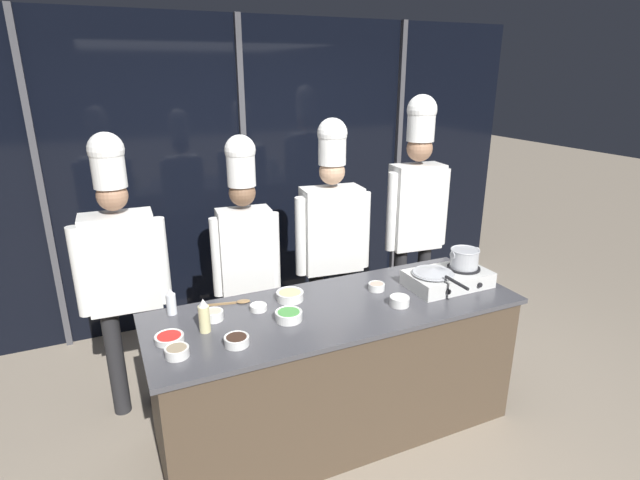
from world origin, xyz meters
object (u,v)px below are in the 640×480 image
object	(u,v)px
prep_bowl_bell_pepper	(169,337)
prep_bowl_soy_glaze	(237,340)
prep_bowl_scallions	(289,315)
prep_bowl_shrimp	(377,286)
prep_bowl_chicken	(214,315)
stock_pot	(465,258)
prep_bowl_ginger	(290,295)
squeeze_bottle_oil	(204,316)
prep_bowl_garlic	(258,307)
chef_pastry	(416,202)
portable_stove	(448,278)
chef_line	(332,230)
serving_spoon_slotted	(238,302)
frying_pan	(434,271)
prep_bowl_mushrooms	(177,351)
chef_sous	(245,245)
prep_bowl_onion	(400,300)
chef_head	(121,261)
squeeze_bottle_clear	(171,302)

from	to	relation	value
prep_bowl_bell_pepper	prep_bowl_soy_glaze	xyz separation A→B (m)	(0.32, -0.19, 0.01)
prep_bowl_scallions	prep_bowl_bell_pepper	bearing A→B (deg)	175.93
prep_bowl_shrimp	prep_bowl_chicken	distance (m)	1.06
stock_pot	prep_bowl_ginger	size ratio (longest dim) A/B	1.25
squeeze_bottle_oil	prep_bowl_garlic	distance (m)	0.37
chef_pastry	portable_stove	bearing A→B (deg)	75.44
prep_bowl_chicken	chef_line	bearing A→B (deg)	30.47
squeeze_bottle_oil	serving_spoon_slotted	xyz separation A→B (m)	(0.26, 0.27, -0.09)
frying_pan	prep_bowl_soy_glaze	size ratio (longest dim) A/B	3.57
prep_bowl_bell_pepper	prep_bowl_mushrooms	size ratio (longest dim) A/B	1.26
serving_spoon_slotted	prep_bowl_mushrooms	bearing A→B (deg)	-133.51
stock_pot	prep_bowl_scallions	distance (m)	1.27
portable_stove	prep_bowl_ginger	xyz separation A→B (m)	(-1.03, 0.23, -0.02)
squeeze_bottle_oil	chef_sous	world-z (taller)	chef_sous
prep_bowl_chicken	frying_pan	bearing A→B (deg)	-7.17
frying_pan	prep_bowl_onion	bearing A→B (deg)	-161.50
chef_pastry	prep_bowl_shrimp	bearing A→B (deg)	46.98
frying_pan	squeeze_bottle_oil	xyz separation A→B (m)	(-1.48, 0.06, -0.04)
chef_head	stock_pot	bearing A→B (deg)	161.85
frying_pan	chef_line	bearing A→B (deg)	113.94
prep_bowl_chicken	serving_spoon_slotted	size ratio (longest dim) A/B	0.42
stock_pot	prep_bowl_soy_glaze	bearing A→B (deg)	-174.50
prep_bowl_shrimp	prep_bowl_ginger	bearing A→B (deg)	170.51
stock_pot	serving_spoon_slotted	size ratio (longest dim) A/B	0.80
chef_head	prep_bowl_scallions	bearing A→B (deg)	138.55
prep_bowl_garlic	prep_bowl_mushrooms	world-z (taller)	prep_bowl_mushrooms
prep_bowl_ginger	squeeze_bottle_clear	bearing A→B (deg)	170.92
prep_bowl_chicken	prep_bowl_bell_pepper	bearing A→B (deg)	-153.21
prep_bowl_ginger	prep_bowl_mushrooms	size ratio (longest dim) A/B	1.40
prep_bowl_ginger	prep_bowl_bell_pepper	bearing A→B (deg)	-165.45
prep_bowl_ginger	prep_bowl_shrimp	size ratio (longest dim) A/B	1.61
prep_bowl_chicken	portable_stove	bearing A→B (deg)	-6.39
prep_bowl_ginger	prep_bowl_scallions	bearing A→B (deg)	-112.61
frying_pan	prep_bowl_chicken	xyz separation A→B (m)	(-1.40, 0.18, -0.10)
portable_stove	serving_spoon_slotted	bearing A→B (deg)	166.43
prep_bowl_ginger	prep_bowl_chicken	bearing A→B (deg)	-172.85
squeeze_bottle_clear	prep_bowl_mushrooms	bearing A→B (deg)	-95.82
frying_pan	squeeze_bottle_oil	size ratio (longest dim) A/B	2.42
chef_pastry	prep_bowl_scallions	bearing A→B (deg)	35.25
chef_head	prep_bowl_shrimp	bearing A→B (deg)	159.12
prep_bowl_ginger	prep_bowl_bell_pepper	world-z (taller)	prep_bowl_ginger
prep_bowl_mushrooms	chef_pastry	world-z (taller)	chef_pastry
portable_stove	prep_bowl_ginger	size ratio (longest dim) A/B	3.16
squeeze_bottle_clear	serving_spoon_slotted	size ratio (longest dim) A/B	0.60
squeeze_bottle_clear	chef_line	size ratio (longest dim) A/B	0.08
squeeze_bottle_clear	chef_pastry	distance (m)	2.10
prep_bowl_soy_glaze	prep_bowl_shrimp	bearing A→B (deg)	16.02
squeeze_bottle_oil	prep_bowl_mushrooms	world-z (taller)	squeeze_bottle_oil
chef_head	chef_sous	world-z (taller)	chef_head
squeeze_bottle_clear	prep_bowl_bell_pepper	world-z (taller)	squeeze_bottle_clear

